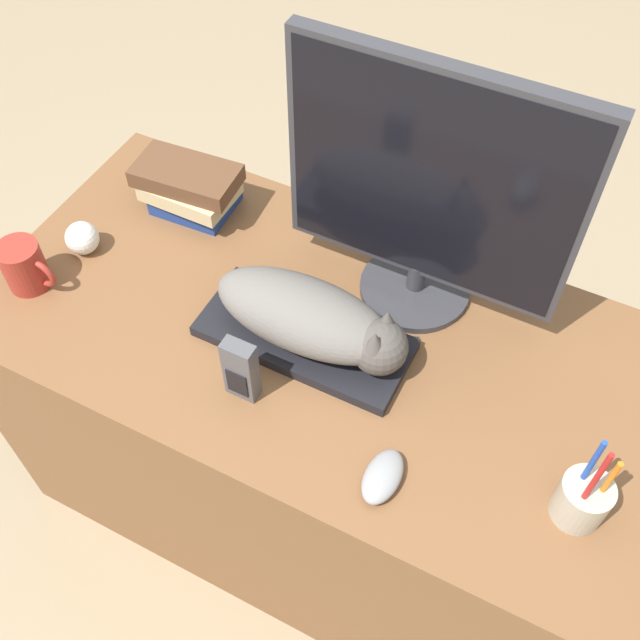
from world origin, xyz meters
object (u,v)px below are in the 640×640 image
(coffee_mug, at_px, (25,266))
(baseball, at_px, (82,238))
(book_stack, at_px, (191,188))
(cat, at_px, (316,319))
(keyboard, at_px, (305,337))
(monitor, at_px, (429,190))
(computer_mouse, at_px, (383,477))
(phone, at_px, (241,370))
(pen_cup, at_px, (583,499))

(coffee_mug, distance_m, baseball, 0.13)
(coffee_mug, xyz_separation_m, book_stack, (0.17, 0.33, 0.01))
(baseball, height_order, book_stack, book_stack)
(cat, bearing_deg, keyboard, 180.00)
(monitor, xyz_separation_m, book_stack, (-0.52, 0.00, -0.21))
(monitor, relative_size, baseball, 7.68)
(computer_mouse, relative_size, baseball, 1.55)
(keyboard, height_order, phone, phone)
(keyboard, bearing_deg, baseball, 179.73)
(pen_cup, bearing_deg, computer_mouse, -163.01)
(cat, relative_size, coffee_mug, 3.18)
(coffee_mug, relative_size, phone, 0.86)
(coffee_mug, xyz_separation_m, pen_cup, (1.10, 0.02, -0.00))
(cat, xyz_separation_m, monitor, (0.11, 0.21, 0.19))
(monitor, height_order, book_stack, monitor)
(computer_mouse, bearing_deg, phone, 170.89)
(cat, height_order, computer_mouse, cat)
(cat, distance_m, phone, 0.17)
(keyboard, distance_m, cat, 0.07)
(monitor, bearing_deg, computer_mouse, -74.67)
(coffee_mug, bearing_deg, keyboard, 12.26)
(computer_mouse, distance_m, book_stack, 0.75)
(book_stack, bearing_deg, cat, -27.18)
(cat, bearing_deg, coffee_mug, -168.24)
(book_stack, bearing_deg, phone, -46.76)
(pen_cup, height_order, book_stack, pen_cup)
(coffee_mug, bearing_deg, book_stack, 62.40)
(coffee_mug, height_order, phone, phone)
(coffee_mug, relative_size, pen_cup, 0.53)
(cat, distance_m, pen_cup, 0.54)
(coffee_mug, height_order, book_stack, book_stack)
(cat, relative_size, book_stack, 1.67)
(keyboard, bearing_deg, cat, 0.00)
(phone, bearing_deg, book_stack, 133.24)
(computer_mouse, distance_m, coffee_mug, 0.81)
(monitor, bearing_deg, pen_cup, -37.27)
(keyboard, relative_size, computer_mouse, 3.74)
(monitor, xyz_separation_m, phone, (-0.18, -0.36, -0.20))
(computer_mouse, height_order, pen_cup, pen_cup)
(cat, bearing_deg, baseball, 179.74)
(keyboard, distance_m, book_stack, 0.44)
(computer_mouse, bearing_deg, pen_cup, 16.99)
(pen_cup, xyz_separation_m, book_stack, (-0.93, 0.31, 0.01))
(cat, bearing_deg, computer_mouse, -41.30)
(monitor, distance_m, phone, 0.45)
(keyboard, distance_m, monitor, 0.36)
(monitor, bearing_deg, cat, -118.63)
(phone, bearing_deg, pen_cup, 4.28)
(phone, distance_m, book_stack, 0.49)
(keyboard, xyz_separation_m, book_stack, (-0.38, 0.21, 0.05))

